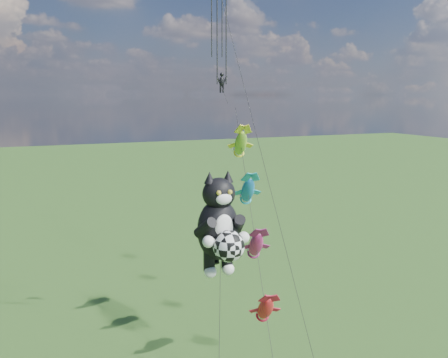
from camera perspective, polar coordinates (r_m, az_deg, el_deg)
name	(u,v)px	position (r m, az deg, el deg)	size (l,w,h in m)	color
cat_kite_rig	(220,226)	(26.83, -0.42, -5.36)	(2.88, 4.25, 12.41)	brown
fish_windsock_rig	(252,217)	(32.00, 3.20, -4.38)	(4.51, 15.39, 15.44)	brown
parafoil_rig	(224,45)	(35.33, -0.01, 15.04)	(1.96, 17.52, 28.00)	brown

